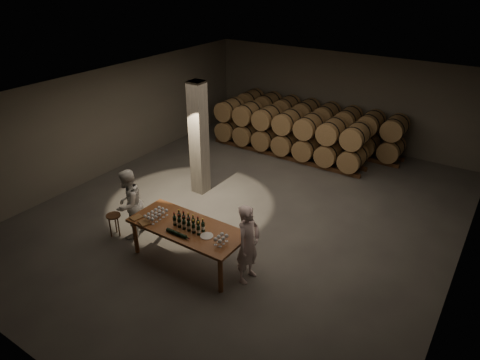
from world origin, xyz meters
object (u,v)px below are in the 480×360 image
Objects in this scene: person_woman at (129,204)px; tasting_table at (187,230)px; bottle_cluster at (189,224)px; plate at (207,236)px; notebook_near at (144,223)px; person_man at (248,244)px; stool at (114,219)px.

tasting_table is at bearing 74.85° from person_woman.
plate is at bearing -3.16° from bottle_cluster.
tasting_table is at bearing 46.14° from notebook_near.
person_man is at bearing 10.81° from bottle_cluster.
stool is (-1.28, 0.20, -0.45)m from notebook_near.
person_woman is (-1.87, 0.05, -0.15)m from bottle_cluster.
notebook_near is 0.15× the size of person_woman.
tasting_table is 0.95m from notebook_near.
notebook_near is at bearing -8.74° from stool.
bottle_cluster is 0.42× the size of person_woman.
person_woman reaches higher than tasting_table.
notebook_near is (-0.92, -0.39, -0.10)m from bottle_cluster.
bottle_cluster is at bearing 102.61° from person_man.
plate is at bearing 33.42° from notebook_near.
person_man is (0.83, 0.28, -0.04)m from plate.
person_man is at bearing 7.20° from stool.
bottle_cluster is at bearing 41.99° from notebook_near.
person_woman is (-3.20, -0.20, -0.01)m from person_man.
person_woman reaches higher than notebook_near.
person_man is at bearing 35.06° from notebook_near.
notebook_near is at bearing -165.71° from plate.
person_man reaches higher than stool.
person_woman is at bearing 174.53° from notebook_near.
bottle_cluster is at bearing -25.38° from tasting_table.
person_woman is (-0.95, 0.44, -0.06)m from notebook_near.
plate is 2.73m from stool.
bottle_cluster is 1.88m from person_woman.
tasting_table is at bearing 173.45° from plate.
tasting_table is 0.23m from bottle_cluster.
tasting_table is 9.49× the size of plate.
notebook_near reaches higher than plate.
plate is (0.50, -0.03, -0.10)m from bottle_cluster.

